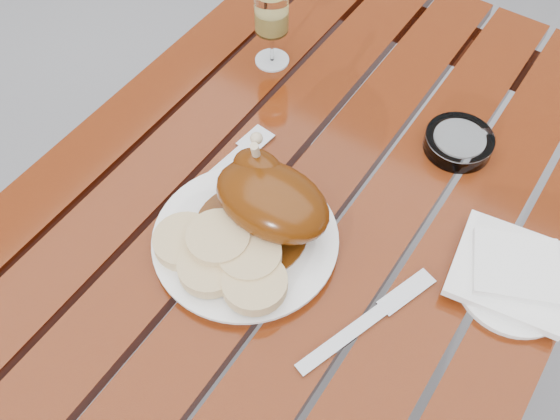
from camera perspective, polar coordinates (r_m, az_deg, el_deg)
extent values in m
plane|color=slate|center=(1.63, 1.65, -14.58)|extent=(60.00, 60.00, 0.00)
cube|color=maroon|center=(1.28, 2.05, -8.65)|extent=(0.80, 1.20, 0.75)
cylinder|color=white|center=(0.91, -3.17, -2.78)|extent=(0.28, 0.28, 0.02)
cylinder|color=#522609|center=(0.90, -2.65, -1.75)|extent=(0.17, 0.17, 0.00)
ellipsoid|color=#682E07|center=(0.87, -0.74, 0.86)|extent=(0.18, 0.12, 0.09)
ellipsoid|color=#682E07|center=(0.89, -1.97, 3.58)|extent=(0.08, 0.06, 0.07)
cylinder|color=#C6B28C|center=(0.88, -2.09, 4.75)|extent=(0.02, 0.04, 0.09)
cylinder|color=#E1C889|center=(0.89, -8.71, -2.85)|extent=(0.09, 0.09, 0.02)
cylinder|color=#E1C889|center=(0.86, -6.44, -5.18)|extent=(0.09, 0.09, 0.02)
cylinder|color=#E1C889|center=(0.84, -2.34, -6.71)|extent=(0.09, 0.09, 0.02)
cylinder|color=#E1C889|center=(0.86, -2.81, -4.11)|extent=(0.09, 0.09, 0.02)
cylinder|color=#E1C889|center=(0.87, -5.67, -2.62)|extent=(0.09, 0.09, 0.02)
cylinder|color=tan|center=(1.12, -0.77, 16.27)|extent=(0.08, 0.08, 0.15)
cylinder|color=white|center=(0.93, 20.59, -6.44)|extent=(0.21, 0.21, 0.01)
cube|color=white|center=(0.92, 20.49, -5.29)|extent=(0.18, 0.17, 0.01)
cylinder|color=#B2B7BC|center=(1.05, 16.00, 5.97)|extent=(0.14, 0.14, 0.03)
cube|color=gray|center=(0.99, -5.63, 3.39)|extent=(0.04, 0.20, 0.01)
cube|color=gray|center=(0.85, 7.09, -10.68)|extent=(0.08, 0.19, 0.01)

